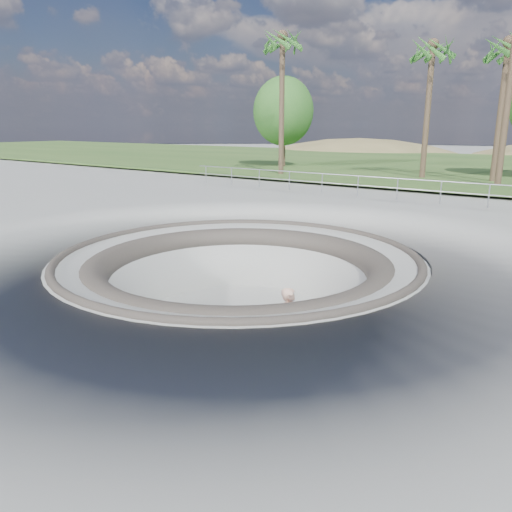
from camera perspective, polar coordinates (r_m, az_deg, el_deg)
name	(u,v)px	position (r m, az deg, el deg)	size (l,w,h in m)	color
ground	(238,255)	(14.19, -2.02, 0.09)	(180.00, 180.00, 0.00)	gray
skate_bowl	(239,315)	(14.76, -1.95, -6.80)	(14.00, 14.00, 4.10)	gray
grass_strip	(497,167)	(45.67, 25.88, 9.09)	(180.00, 36.00, 0.12)	#305120
safety_railing	(397,189)	(24.46, 15.85, 7.41)	(25.00, 0.06, 1.03)	#999BA1
skateboard	(289,359)	(12.22, 3.80, -11.65)	(0.81, 0.43, 0.08)	#92613A
skater	(290,324)	(11.85, 3.87, -7.74)	(0.64, 0.42, 1.77)	#DDA98F
palm_a	(282,45)	(35.57, 3.05, 22.98)	(2.60, 2.60, 9.86)	brown
palm_b	(432,53)	(34.62, 19.52, 21.06)	(2.60, 2.60, 8.97)	brown
palm_d	(508,51)	(33.92, 26.86, 20.21)	(2.60, 2.60, 8.78)	brown
bushy_tree_left	(283,111)	(41.80, 3.12, 16.18)	(4.99, 4.54, 7.20)	brown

